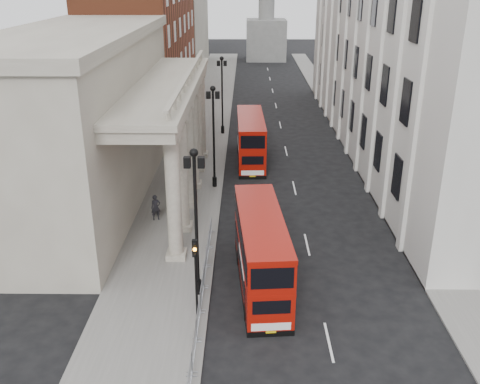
{
  "coord_description": "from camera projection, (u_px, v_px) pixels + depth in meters",
  "views": [
    {
      "loc": [
        1.96,
        -21.09,
        16.36
      ],
      "look_at": [
        1.61,
        10.57,
        3.46
      ],
      "focal_mm": 40.0,
      "sensor_mm": 36.0,
      "label": 1
    }
  ],
  "objects": [
    {
      "name": "pedestrian_b",
      "position": [
        174.0,
        201.0,
        38.81
      ],
      "size": [
        0.97,
        0.78,
        1.92
      ],
      "primitive_type": "imported",
      "rotation": [
        0.0,
        0.0,
        3.09
      ],
      "color": "black",
      "rests_on": "sidewalk_west"
    },
    {
      "name": "sidewalk_west",
      "position": [
        196.0,
        150.0,
        53.52
      ],
      "size": [
        6.0,
        140.0,
        0.12
      ],
      "primitive_type": "cube",
      "color": "slate",
      "rests_on": "ground"
    },
    {
      "name": "east_building",
      "position": [
        395.0,
        19.0,
        50.47
      ],
      "size": [
        8.0,
        55.0,
        25.0
      ],
      "primitive_type": "cube",
      "color": "beige",
      "rests_on": "ground"
    },
    {
      "name": "portico_building",
      "position": [
        81.0,
        123.0,
        40.24
      ],
      "size": [
        9.0,
        28.0,
        12.0
      ],
      "primitive_type": "cube",
      "color": "gray",
      "rests_on": "ground"
    },
    {
      "name": "bus_near",
      "position": [
        261.0,
        250.0,
        29.65
      ],
      "size": [
        3.11,
        9.88,
        4.2
      ],
      "rotation": [
        0.0,
        0.0,
        0.08
      ],
      "color": "#940F06",
      "rests_on": "ground"
    },
    {
      "name": "lamp_post_north",
      "position": [
        222.0,
        90.0,
        57.22
      ],
      "size": [
        1.05,
        0.44,
        8.32
      ],
      "color": "black",
      "rests_on": "sidewalk_west"
    },
    {
      "name": "sidewalk_east",
      "position": [
        361.0,
        151.0,
        53.34
      ],
      "size": [
        3.0,
        140.0,
        0.12
      ],
      "primitive_type": "cube",
      "color": "slate",
      "rests_on": "ground"
    },
    {
      "name": "lamp_post_mid",
      "position": [
        214.0,
        130.0,
        42.4
      ],
      "size": [
        1.05,
        0.44,
        8.32
      ],
      "color": "black",
      "rests_on": "sidewalk_west"
    },
    {
      "name": "traffic_light",
      "position": [
        195.0,
        264.0,
        26.4
      ],
      "size": [
        0.28,
        0.33,
        4.3
      ],
      "color": "black",
      "rests_on": "sidewalk_west"
    },
    {
      "name": "bus_far",
      "position": [
        251.0,
        138.0,
        49.7
      ],
      "size": [
        2.66,
        9.93,
        4.26
      ],
      "rotation": [
        0.0,
        0.0,
        0.03
      ],
      "color": "#990F07",
      "rests_on": "ground"
    },
    {
      "name": "pedestrian_a",
      "position": [
        156.0,
        208.0,
        37.87
      ],
      "size": [
        0.79,
        0.66,
        1.86
      ],
      "primitive_type": "imported",
      "rotation": [
        0.0,
        0.0,
        0.36
      ],
      "color": "black",
      "rests_on": "sidewalk_west"
    },
    {
      "name": "ground",
      "position": [
        204.0,
        341.0,
        25.73
      ],
      "size": [
        260.0,
        260.0,
        0.0
      ],
      "primitive_type": "plane",
      "color": "black",
      "rests_on": "ground"
    },
    {
      "name": "west_building_far",
      "position": [
        177.0,
        13.0,
        96.14
      ],
      "size": [
        9.0,
        30.0,
        20.0
      ],
      "primitive_type": "cube",
      "color": "gray",
      "rests_on": "ground"
    },
    {
      "name": "brick_building",
      "position": [
        146.0,
        21.0,
        66.13
      ],
      "size": [
        9.0,
        32.0,
        22.0
      ],
      "primitive_type": "cube",
      "color": "brown",
      "rests_on": "ground"
    },
    {
      "name": "lamp_post_south",
      "position": [
        196.0,
        214.0,
        27.59
      ],
      "size": [
        1.05,
        0.44,
        8.32
      ],
      "color": "black",
      "rests_on": "sidewalk_west"
    },
    {
      "name": "pedestrian_c",
      "position": [
        188.0,
        167.0,
        45.91
      ],
      "size": [
        0.89,
        0.58,
        1.82
      ],
      "primitive_type": "imported",
      "rotation": [
        0.0,
        0.0,
        6.28
      ],
      "color": "black",
      "rests_on": "sidewalk_west"
    },
    {
      "name": "crowd_barriers",
      "position": [
        200.0,
        303.0,
        27.54
      ],
      "size": [
        0.5,
        18.75,
        1.1
      ],
      "color": "gray",
      "rests_on": "sidewalk_west"
    },
    {
      "name": "kerb",
      "position": [
        226.0,
        150.0,
        53.48
      ],
      "size": [
        0.2,
        140.0,
        0.14
      ],
      "primitive_type": "cube",
      "color": "slate",
      "rests_on": "ground"
    }
  ]
}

